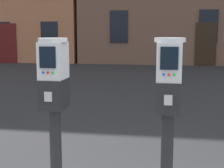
{
  "coord_description": "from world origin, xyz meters",
  "views": [
    {
      "loc": [
        0.09,
        -2.55,
        1.67
      ],
      "look_at": [
        -0.31,
        -0.07,
        1.28
      ],
      "focal_mm": 53.94,
      "sensor_mm": 36.0,
      "label": 1
    }
  ],
  "objects": [
    {
      "name": "parking_meter_near_kerb",
      "position": [
        -0.73,
        -0.17,
        1.16
      ],
      "size": [
        0.22,
        0.25,
        1.49
      ],
      "rotation": [
        0.0,
        0.0,
        -1.59
      ],
      "color": "black",
      "rests_on": "sidewalk_slab"
    },
    {
      "name": "parking_meter_twin_adjacent",
      "position": [
        0.12,
        -0.17,
        1.17
      ],
      "size": [
        0.22,
        0.25,
        1.49
      ],
      "rotation": [
        0.0,
        0.0,
        -1.59
      ],
      "color": "black",
      "rests_on": "sidewalk_slab"
    }
  ]
}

